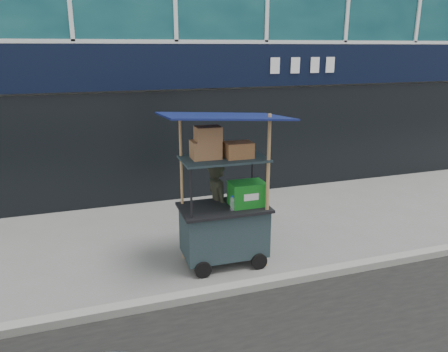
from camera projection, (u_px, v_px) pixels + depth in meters
name	position (u px, v px, depth m)	size (l,w,h in m)	color
ground	(243.00, 283.00, 6.34)	(80.00, 80.00, 0.00)	slate
curb	(248.00, 286.00, 6.14)	(80.00, 0.18, 0.12)	gray
vendor_cart	(225.00, 212.00, 6.73)	(1.82, 1.31, 2.44)	#1B292E
vendor_man	(218.00, 208.00, 7.10)	(0.57, 0.38, 1.57)	black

